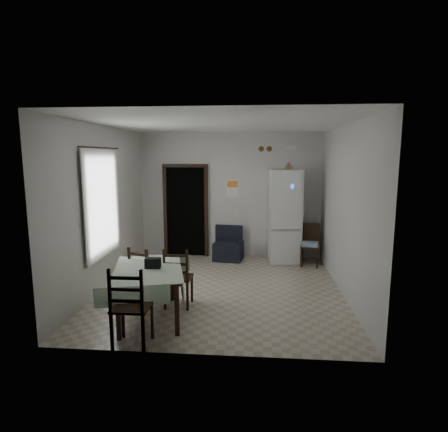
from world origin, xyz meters
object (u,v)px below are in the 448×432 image
corner_chair (310,245)px  dining_table (149,293)px  dining_chair_far_right (179,276)px  fridge (285,216)px  navy_seat (228,243)px  dining_chair_far_left (145,274)px  dining_chair_near_head (132,306)px

corner_chair → dining_table: corner_chair is taller
dining_table → dining_chair_far_right: (0.34, 0.48, 0.11)m
fridge → corner_chair: 0.85m
navy_seat → corner_chair: size_ratio=0.84×
dining_table → dining_chair_far_right: size_ratio=1.50×
dining_chair_far_left → dining_chair_near_head: (0.25, -1.41, 0.06)m
dining_chair_far_left → dining_table: bearing=132.9°
corner_chair → dining_chair_far_right: 3.39m
navy_seat → corner_chair: corner_chair is taller
dining_table → dining_chair_far_right: 0.60m
dining_chair_far_left → dining_chair_far_right: dining_chair_far_right is taller
navy_seat → dining_chair_far_left: dining_chair_far_left is taller
dining_chair_far_left → dining_chair_near_head: dining_chair_near_head is taller
dining_chair_near_head → corner_chair: bearing=-126.0°
dining_table → dining_chair_near_head: 0.84m
fridge → dining_chair_near_head: (-2.17, -4.03, -0.50)m
dining_table → dining_chair_far_right: bearing=40.3°
dining_chair_far_right → fridge: bearing=-122.7°
fridge → dining_chair_far_right: fridge is taller
dining_chair_far_right → dining_chair_far_left: bearing=-8.7°
corner_chair → dining_chair_far_right: (-2.39, -2.41, 0.03)m
dining_chair_near_head → dining_chair_far_left: bearing=-79.8°
dining_table → corner_chair: bearing=32.1°
dining_chair_far_right → corner_chair: bearing=-133.2°
fridge → corner_chair: size_ratio=2.27×
fridge → dining_table: size_ratio=1.43×
dining_chair_far_right → dining_chair_near_head: dining_chair_near_head is taller
dining_table → dining_chair_near_head: dining_chair_near_head is taller
dining_chair_far_left → dining_chair_near_head: bearing=121.7°
fridge → corner_chair: bearing=-36.7°
navy_seat → dining_chair_near_head: (-0.91, -4.03, 0.15)m
navy_seat → dining_table: (-0.93, -3.21, -0.01)m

